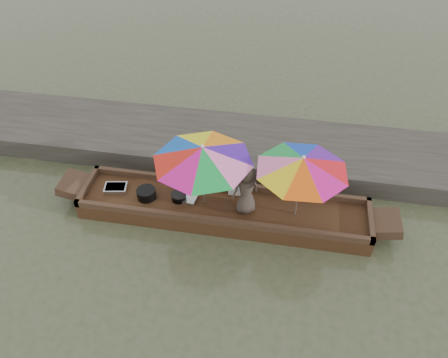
% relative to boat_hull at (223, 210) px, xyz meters
% --- Properties ---
extents(water, '(80.00, 80.00, 0.00)m').
position_rel_boat_hull_xyz_m(water, '(0.00, 0.00, -0.17)').
color(water, '#3B4529').
rests_on(water, ground).
extents(dock, '(22.00, 2.20, 0.50)m').
position_rel_boat_hull_xyz_m(dock, '(0.00, 2.20, 0.08)').
color(dock, '#2D2B26').
rests_on(dock, ground).
extents(boat_hull, '(6.16, 1.20, 0.35)m').
position_rel_boat_hull_xyz_m(boat_hull, '(0.00, 0.00, 0.00)').
color(boat_hull, '#372011').
rests_on(boat_hull, water).
extents(cooking_pot, '(0.41, 0.41, 0.21)m').
position_rel_boat_hull_xyz_m(cooking_pot, '(-1.67, -0.05, 0.28)').
color(cooking_pot, black).
rests_on(cooking_pot, boat_hull).
extents(tray_crayfish, '(0.54, 0.42, 0.09)m').
position_rel_boat_hull_xyz_m(tray_crayfish, '(-2.41, 0.07, 0.22)').
color(tray_crayfish, silver).
rests_on(tray_crayfish, boat_hull).
extents(tray_scallop, '(0.52, 0.39, 0.06)m').
position_rel_boat_hull_xyz_m(tray_scallop, '(-0.83, 0.04, 0.21)').
color(tray_scallop, silver).
rests_on(tray_scallop, boat_hull).
extents(charcoal_grill, '(0.31, 0.31, 0.15)m').
position_rel_boat_hull_xyz_m(charcoal_grill, '(-0.96, -0.00, 0.25)').
color(charcoal_grill, black).
rests_on(charcoal_grill, boat_hull).
extents(supply_bag, '(0.29, 0.23, 0.26)m').
position_rel_boat_hull_xyz_m(supply_bag, '(0.19, 0.43, 0.30)').
color(supply_bag, silver).
rests_on(supply_bag, boat_hull).
extents(vendor, '(0.68, 0.60, 1.16)m').
position_rel_boat_hull_xyz_m(vendor, '(0.48, -0.07, 0.75)').
color(vendor, '#443A32').
rests_on(vendor, boat_hull).
extents(umbrella_bow, '(2.03, 2.03, 1.55)m').
position_rel_boat_hull_xyz_m(umbrella_bow, '(-0.40, 0.00, 0.95)').
color(umbrella_bow, '#4314A5').
rests_on(umbrella_bow, boat_hull).
extents(umbrella_stern, '(2.31, 2.31, 1.55)m').
position_rel_boat_hull_xyz_m(umbrella_stern, '(1.51, 0.00, 0.95)').
color(umbrella_stern, red).
rests_on(umbrella_stern, boat_hull).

